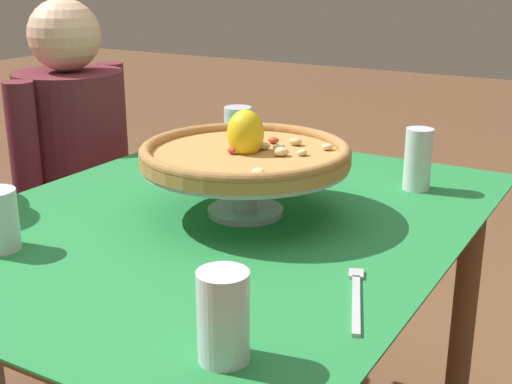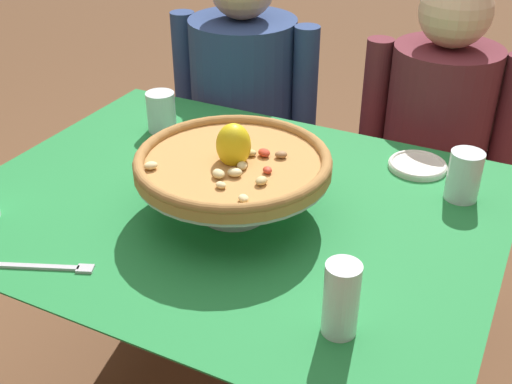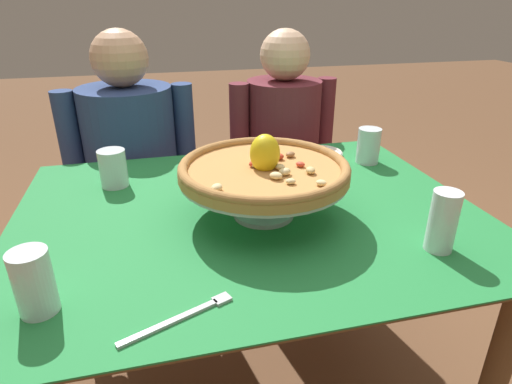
{
  "view_description": "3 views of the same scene",
  "coord_description": "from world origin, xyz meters",
  "px_view_note": "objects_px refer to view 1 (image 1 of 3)",
  "views": [
    {
      "loc": [
        -1.11,
        -0.73,
        1.23
      ],
      "look_at": [
        0.03,
        -0.06,
        0.8
      ],
      "focal_mm": 48.68,
      "sensor_mm": 36.0,
      "label": 1
    },
    {
      "loc": [
        0.6,
        -1.07,
        1.51
      ],
      "look_at": [
        0.06,
        0.0,
        0.79
      ],
      "focal_mm": 44.28,
      "sensor_mm": 36.0,
      "label": 2
    },
    {
      "loc": [
        -0.22,
        -0.98,
        1.26
      ],
      "look_at": [
        0.01,
        -0.04,
        0.82
      ],
      "focal_mm": 30.1,
      "sensor_mm": 36.0,
      "label": 3
    }
  ],
  "objects_px": {
    "pizza": "(245,152)",
    "water_glass_front_right": "(418,164)",
    "water_glass_front_left": "(223,323)",
    "dinner_fork": "(356,296)",
    "diner_right": "(79,207)",
    "pizza_stand": "(245,174)",
    "side_plate": "(183,151)",
    "water_glass_back_right": "(238,130)"
  },
  "relations": [
    {
      "from": "pizza",
      "to": "dinner_fork",
      "type": "bearing_deg",
      "value": -124.7
    },
    {
      "from": "water_glass_front_right",
      "to": "diner_right",
      "type": "xyz_separation_m",
      "value": [
        -0.05,
        1.01,
        -0.27
      ]
    },
    {
      "from": "water_glass_front_left",
      "to": "pizza",
      "type": "bearing_deg",
      "value": 28.2
    },
    {
      "from": "pizza",
      "to": "side_plate",
      "type": "bearing_deg",
      "value": 50.89
    },
    {
      "from": "pizza_stand",
      "to": "water_glass_front_right",
      "type": "distance_m",
      "value": 0.42
    },
    {
      "from": "pizza",
      "to": "pizza_stand",
      "type": "bearing_deg",
      "value": 137.81
    },
    {
      "from": "dinner_fork",
      "to": "water_glass_front_left",
      "type": "bearing_deg",
      "value": 161.97
    },
    {
      "from": "water_glass_back_right",
      "to": "diner_right",
      "type": "relative_size",
      "value": 0.1
    },
    {
      "from": "diner_right",
      "to": "water_glass_back_right",
      "type": "bearing_deg",
      "value": -72.31
    },
    {
      "from": "pizza_stand",
      "to": "side_plate",
      "type": "height_order",
      "value": "pizza_stand"
    },
    {
      "from": "side_plate",
      "to": "dinner_fork",
      "type": "xyz_separation_m",
      "value": [
        -0.55,
        -0.72,
        -0.01
      ]
    },
    {
      "from": "pizza_stand",
      "to": "pizza",
      "type": "height_order",
      "value": "pizza"
    },
    {
      "from": "pizza",
      "to": "water_glass_front_right",
      "type": "xyz_separation_m",
      "value": [
        0.34,
        -0.25,
        -0.07
      ]
    },
    {
      "from": "side_plate",
      "to": "diner_right",
      "type": "relative_size",
      "value": 0.13
    },
    {
      "from": "water_glass_front_right",
      "to": "side_plate",
      "type": "distance_m",
      "value": 0.63
    },
    {
      "from": "pizza_stand",
      "to": "side_plate",
      "type": "relative_size",
      "value": 2.88
    },
    {
      "from": "water_glass_front_right",
      "to": "water_glass_front_left",
      "type": "distance_m",
      "value": 0.82
    },
    {
      "from": "pizza",
      "to": "water_glass_front_right",
      "type": "bearing_deg",
      "value": -36.51
    },
    {
      "from": "pizza_stand",
      "to": "diner_right",
      "type": "xyz_separation_m",
      "value": [
        0.29,
        0.76,
        -0.29
      ]
    },
    {
      "from": "pizza_stand",
      "to": "diner_right",
      "type": "bearing_deg",
      "value": 69.32
    },
    {
      "from": "side_plate",
      "to": "diner_right",
      "type": "distance_m",
      "value": 0.43
    },
    {
      "from": "water_glass_front_left",
      "to": "dinner_fork",
      "type": "distance_m",
      "value": 0.26
    },
    {
      "from": "water_glass_front_left",
      "to": "water_glass_back_right",
      "type": "xyz_separation_m",
      "value": [
        0.92,
        0.55,
        -0.0
      ]
    },
    {
      "from": "pizza",
      "to": "water_glass_front_left",
      "type": "xyz_separation_m",
      "value": [
        -0.48,
        -0.26,
        -0.08
      ]
    },
    {
      "from": "water_glass_front_left",
      "to": "dinner_fork",
      "type": "height_order",
      "value": "water_glass_front_left"
    },
    {
      "from": "water_glass_back_right",
      "to": "pizza_stand",
      "type": "bearing_deg",
      "value": -146.64
    },
    {
      "from": "water_glass_front_right",
      "to": "water_glass_front_left",
      "type": "relative_size",
      "value": 1.14
    },
    {
      "from": "pizza_stand",
      "to": "dinner_fork",
      "type": "xyz_separation_m",
      "value": [
        -0.23,
        -0.34,
        -0.08
      ]
    },
    {
      "from": "water_glass_front_right",
      "to": "dinner_fork",
      "type": "height_order",
      "value": "water_glass_front_right"
    },
    {
      "from": "water_glass_front_right",
      "to": "side_plate",
      "type": "height_order",
      "value": "water_glass_front_right"
    },
    {
      "from": "side_plate",
      "to": "diner_right",
      "type": "bearing_deg",
      "value": 94.13
    },
    {
      "from": "water_glass_back_right",
      "to": "dinner_fork",
      "type": "distance_m",
      "value": 0.92
    },
    {
      "from": "water_glass_front_right",
      "to": "dinner_fork",
      "type": "relative_size",
      "value": 0.68
    },
    {
      "from": "dinner_fork",
      "to": "diner_right",
      "type": "xyz_separation_m",
      "value": [
        0.52,
        1.1,
        -0.21
      ]
    },
    {
      "from": "pizza",
      "to": "water_glass_front_left",
      "type": "distance_m",
      "value": 0.55
    },
    {
      "from": "water_glass_back_right",
      "to": "side_plate",
      "type": "relative_size",
      "value": 0.81
    },
    {
      "from": "water_glass_back_right",
      "to": "diner_right",
      "type": "xyz_separation_m",
      "value": [
        -0.15,
        0.47,
        -0.26
      ]
    },
    {
      "from": "pizza_stand",
      "to": "pizza",
      "type": "bearing_deg",
      "value": -42.19
    },
    {
      "from": "pizza_stand",
      "to": "side_plate",
      "type": "xyz_separation_m",
      "value": [
        0.31,
        0.38,
        -0.08
      ]
    },
    {
      "from": "pizza_stand",
      "to": "water_glass_back_right",
      "type": "height_order",
      "value": "water_glass_back_right"
    },
    {
      "from": "side_plate",
      "to": "diner_right",
      "type": "height_order",
      "value": "diner_right"
    },
    {
      "from": "water_glass_back_right",
      "to": "diner_right",
      "type": "height_order",
      "value": "diner_right"
    }
  ]
}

